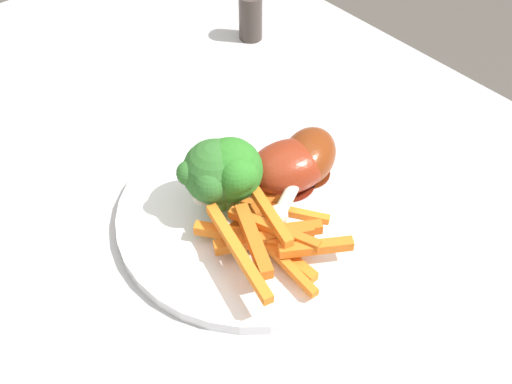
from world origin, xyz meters
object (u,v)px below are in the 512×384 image
(carrot_fries_pile, at_px, (266,233))
(chicken_drumstick_near, at_px, (285,168))
(broccoli_floret_front, at_px, (231,172))
(pepper_shaker, at_px, (251,17))
(dining_table, at_px, (291,324))
(broccoli_floret_middle, at_px, (215,172))
(chicken_drumstick_far, at_px, (307,160))
(dinner_plate, at_px, (256,211))

(carrot_fries_pile, height_order, chicken_drumstick_near, chicken_drumstick_near)
(broccoli_floret_front, relative_size, carrot_fries_pile, 0.55)
(broccoli_floret_front, height_order, pepper_shaker, broccoli_floret_front)
(dining_table, height_order, broccoli_floret_front, broccoli_floret_front)
(dining_table, bearing_deg, broccoli_floret_middle, 14.65)
(pepper_shaker, bearing_deg, carrot_fries_pile, 142.04)
(chicken_drumstick_near, xyz_separation_m, chicken_drumstick_far, (-0.01, -0.02, -0.00))
(dinner_plate, xyz_separation_m, broccoli_floret_front, (0.01, 0.02, 0.05))
(broccoli_floret_front, bearing_deg, chicken_drumstick_near, -99.41)
(dining_table, bearing_deg, broccoli_floret_front, 9.86)
(dinner_plate, bearing_deg, chicken_drumstick_far, -90.08)
(broccoli_floret_middle, bearing_deg, dining_table, -165.35)
(dinner_plate, relative_size, pepper_shaker, 4.31)
(dining_table, relative_size, chicken_drumstick_near, 8.47)
(dinner_plate, height_order, chicken_drumstick_far, chicken_drumstick_far)
(chicken_drumstick_near, bearing_deg, broccoli_floret_front, 80.59)
(dining_table, height_order, pepper_shaker, pepper_shaker)
(broccoli_floret_middle, bearing_deg, dinner_plate, -133.52)
(dinner_plate, xyz_separation_m, chicken_drumstick_far, (-0.00, -0.06, 0.03))
(carrot_fries_pile, relative_size, pepper_shaker, 2.27)
(dining_table, relative_size, pepper_shaker, 20.32)
(broccoli_floret_middle, distance_m, chicken_drumstick_near, 0.07)
(broccoli_floret_middle, xyz_separation_m, chicken_drumstick_far, (-0.02, -0.09, -0.02))
(carrot_fries_pile, xyz_separation_m, pepper_shaker, (0.28, -0.22, 0.00))
(dining_table, xyz_separation_m, chicken_drumstick_near, (0.07, -0.04, 0.15))
(chicken_drumstick_far, height_order, pepper_shaker, pepper_shaker)
(chicken_drumstick_far, bearing_deg, broccoli_floret_front, 79.60)
(chicken_drumstick_near, bearing_deg, broccoli_floret_middle, 73.44)
(broccoli_floret_front, height_order, carrot_fries_pile, broccoli_floret_front)
(carrot_fries_pile, bearing_deg, broccoli_floret_front, -6.28)
(broccoli_floret_front, bearing_deg, carrot_fries_pile, 173.72)
(carrot_fries_pile, bearing_deg, dining_table, -136.25)
(broccoli_floret_middle, distance_m, chicken_drumstick_far, 0.10)
(chicken_drumstick_far, distance_m, pepper_shaker, 0.27)
(dining_table, relative_size, chicken_drumstick_far, 9.64)
(chicken_drumstick_near, distance_m, chicken_drumstick_far, 0.02)
(pepper_shaker, bearing_deg, broccoli_floret_front, 136.70)
(dining_table, bearing_deg, chicken_drumstick_near, -33.96)
(dining_table, relative_size, broccoli_floret_front, 16.13)
(carrot_fries_pile, xyz_separation_m, chicken_drumstick_far, (0.04, -0.09, 0.01))
(dining_table, distance_m, broccoli_floret_middle, 0.19)
(chicken_drumstick_near, height_order, pepper_shaker, pepper_shaker)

